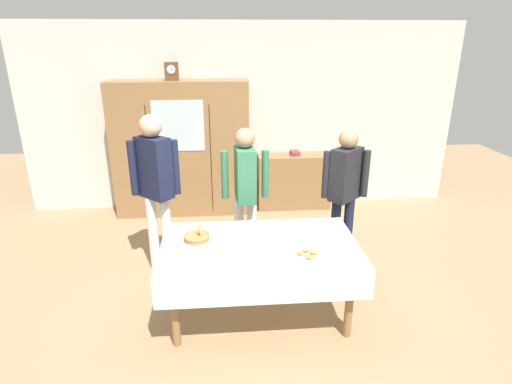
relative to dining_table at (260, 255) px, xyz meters
name	(u,v)px	position (x,y,z in m)	size (l,w,h in m)	color
ground_plane	(258,300)	(0.00, 0.24, -0.64)	(12.00, 12.00, 0.00)	#997A56
back_wall	(243,118)	(0.00, 2.89, 0.71)	(6.40, 0.10, 2.70)	silver
dining_table	(260,255)	(0.00, 0.00, 0.00)	(1.76, 1.04, 0.74)	olive
wall_cabinet	(182,149)	(-0.90, 2.59, 0.32)	(1.92, 0.46, 1.92)	olive
mantel_clock	(172,71)	(-0.96, 2.59, 1.40)	(0.18, 0.11, 0.24)	brown
bookshelf_low	(294,181)	(0.76, 2.64, -0.23)	(1.10, 0.35, 0.83)	olive
book_stack	(295,153)	(0.76, 2.64, 0.22)	(0.16, 0.19, 0.06)	#664C7A
tea_cup_mid_right	(285,227)	(0.27, 0.31, 0.12)	(0.13, 0.13, 0.06)	white
tea_cup_near_left	(312,228)	(0.52, 0.26, 0.12)	(0.13, 0.13, 0.06)	silver
tea_cup_mid_left	(269,261)	(0.05, -0.32, 0.12)	(0.13, 0.13, 0.06)	white
tea_cup_far_left	(309,236)	(0.46, 0.11, 0.12)	(0.13, 0.13, 0.06)	white
bread_basket	(197,237)	(-0.56, 0.15, 0.13)	(0.24, 0.24, 0.16)	#9E7542
pastry_plate	(307,255)	(0.38, -0.22, 0.11)	(0.28, 0.28, 0.05)	white
spoon_near_left	(268,240)	(0.08, 0.11, 0.10)	(0.12, 0.02, 0.01)	silver
spoon_far_left	(232,243)	(-0.24, 0.06, 0.10)	(0.12, 0.02, 0.01)	silver
person_by_cabinet	(245,185)	(-0.07, 1.01, 0.32)	(0.52, 0.37, 1.59)	silver
person_near_right_end	(155,178)	(-1.03, 0.96, 0.44)	(0.52, 0.39, 1.75)	silver
person_behind_table_left	(345,184)	(1.03, 0.95, 0.31)	(0.52, 0.39, 1.57)	#191E38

